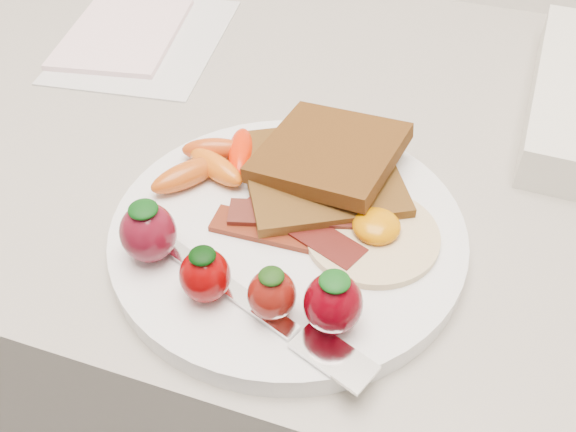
% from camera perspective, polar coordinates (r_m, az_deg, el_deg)
% --- Properties ---
extents(counter, '(2.00, 0.60, 0.90)m').
position_cam_1_polar(counter, '(0.95, 1.73, -14.30)').
color(counter, gray).
rests_on(counter, ground).
extents(plate, '(0.27, 0.27, 0.02)m').
position_cam_1_polar(plate, '(0.49, 0.00, -1.58)').
color(plate, white).
rests_on(plate, counter).
extents(toast_lower, '(0.16, 0.16, 0.01)m').
position_cam_1_polar(toast_lower, '(0.52, 2.97, 3.68)').
color(toast_lower, '#4F3113').
rests_on(toast_lower, plate).
extents(toast_upper, '(0.12, 0.12, 0.02)m').
position_cam_1_polar(toast_upper, '(0.52, 3.71, 5.66)').
color(toast_upper, black).
rests_on(toast_upper, toast_lower).
extents(fried_egg, '(0.11, 0.11, 0.02)m').
position_cam_1_polar(fried_egg, '(0.48, 7.58, -1.48)').
color(fried_egg, '#F5E8C8').
rests_on(fried_egg, plate).
extents(bacon_strips, '(0.12, 0.07, 0.01)m').
position_cam_1_polar(bacon_strips, '(0.48, 0.41, -0.79)').
color(bacon_strips, '#4D1707').
rests_on(bacon_strips, plate).
extents(baby_carrots, '(0.08, 0.10, 0.02)m').
position_cam_1_polar(baby_carrots, '(0.53, -6.60, 4.83)').
color(baby_carrots, '#BD4312').
rests_on(baby_carrots, plate).
extents(strawberries, '(0.18, 0.06, 0.05)m').
position_cam_1_polar(strawberries, '(0.43, -5.03, -4.87)').
color(strawberries, '#5F0C1B').
rests_on(strawberries, plate).
extents(fork, '(0.18, 0.08, 0.00)m').
position_cam_1_polar(fork, '(0.43, -1.61, -8.73)').
color(fork, white).
rests_on(fork, plate).
extents(paper_sheet, '(0.19, 0.24, 0.00)m').
position_cam_1_polar(paper_sheet, '(0.76, -12.53, 15.03)').
color(paper_sheet, silver).
rests_on(paper_sheet, counter).
extents(notepad, '(0.15, 0.19, 0.01)m').
position_cam_1_polar(notepad, '(0.78, -14.42, 15.55)').
color(notepad, '#FDD4DB').
rests_on(notepad, paper_sheet).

